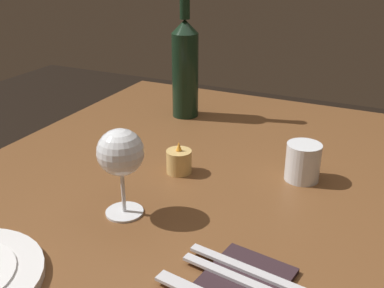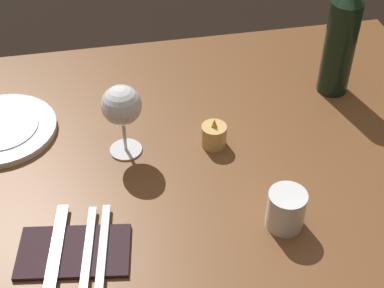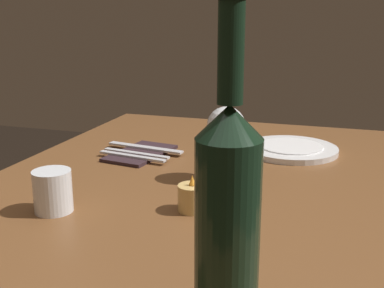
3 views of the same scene
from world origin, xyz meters
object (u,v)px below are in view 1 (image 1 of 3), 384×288
object	(u,v)px
wine_glass_left	(121,154)
votive_candle	(179,162)
wine_bottle	(185,65)
water_tumbler	(303,163)
fork_outer	(246,268)
fork_inner	(240,279)

from	to	relation	value
wine_glass_left	votive_candle	size ratio (longest dim) A/B	2.34
wine_bottle	water_tumbler	bearing A→B (deg)	57.79
votive_candle	fork_outer	size ratio (longest dim) A/B	0.37
fork_inner	water_tumbler	bearing A→B (deg)	179.13
wine_glass_left	votive_candle	bearing A→B (deg)	175.07
wine_glass_left	water_tumbler	xyz separation A→B (m)	(-0.26, 0.25, -0.08)
wine_glass_left	fork_outer	distance (m)	0.27
wine_glass_left	fork_outer	world-z (taller)	wine_glass_left
water_tumbler	wine_glass_left	bearing A→B (deg)	-44.13
wine_bottle	votive_candle	size ratio (longest dim) A/B	5.49
wine_glass_left	votive_candle	distance (m)	0.20
wine_bottle	water_tumbler	size ratio (longest dim) A/B	4.87
wine_glass_left	fork_inner	xyz separation A→B (m)	(0.09, 0.24, -0.10)
water_tumbler	votive_candle	world-z (taller)	water_tumbler
wine_glass_left	wine_bottle	xyz separation A→B (m)	(-0.49, -0.12, 0.03)
wine_glass_left	fork_outer	bearing A→B (deg)	75.28
votive_candle	fork_inner	distance (m)	0.35
wine_glass_left	fork_inner	distance (m)	0.28
wine_glass_left	wine_bottle	distance (m)	0.51
water_tumbler	fork_inner	distance (m)	0.35
wine_bottle	water_tumbler	distance (m)	0.45
wine_bottle	fork_outer	xyz separation A→B (m)	(0.56, 0.37, -0.13)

